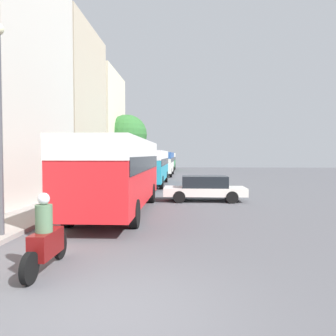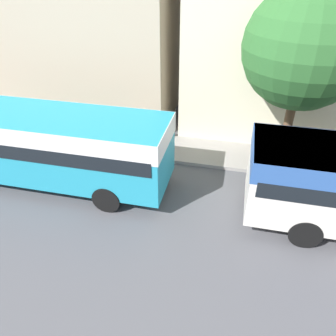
# 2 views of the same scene
# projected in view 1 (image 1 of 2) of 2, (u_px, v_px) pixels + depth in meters

# --- Properties ---
(ground_plane) EXTENTS (120.00, 120.00, 0.00)m
(ground_plane) POSITION_uv_depth(u_px,v_px,m) (115.00, 312.00, 5.30)
(ground_plane) COLOR #515156
(building_far_terrace) EXTENTS (5.59, 8.84, 12.69)m
(building_far_terrace) POSITION_uv_depth(u_px,v_px,m) (59.00, 108.00, 26.39)
(building_far_terrace) COLOR #BCAD93
(building_far_terrace) RESTS_ON ground_plane
(building_end_row) EXTENTS (5.24, 9.10, 11.56)m
(building_end_row) POSITION_uv_depth(u_px,v_px,m) (94.00, 125.00, 36.19)
(building_end_row) COLOR beige
(building_end_row) RESTS_ON ground_plane
(bus_lead) EXTENTS (2.62, 9.74, 3.19)m
(bus_lead) POSITION_uv_depth(u_px,v_px,m) (118.00, 166.00, 14.35)
(bus_lead) COLOR red
(bus_lead) RESTS_ON ground_plane
(bus_following) EXTENTS (2.60, 9.83, 2.86)m
(bus_following) POSITION_uv_depth(u_px,v_px,m) (150.00, 163.00, 27.09)
(bus_following) COLOR teal
(bus_following) RESTS_ON ground_plane
(bus_third_in_line) EXTENTS (2.64, 9.73, 2.81)m
(bus_third_in_line) POSITION_uv_depth(u_px,v_px,m) (162.00, 160.00, 39.54)
(bus_third_in_line) COLOR silver
(bus_third_in_line) RESTS_ON ground_plane
(bus_rear) EXTENTS (2.52, 9.35, 2.81)m
(bus_rear) POSITION_uv_depth(u_px,v_px,m) (167.00, 159.00, 52.83)
(bus_rear) COLOR #2D8447
(bus_rear) RESTS_ON ground_plane
(motorcycle_behind_lead) EXTENTS (0.38, 2.24, 1.73)m
(motorcycle_behind_lead) POSITION_uv_depth(u_px,v_px,m) (45.00, 240.00, 7.16)
(motorcycle_behind_lead) COLOR maroon
(motorcycle_behind_lead) RESTS_ON ground_plane
(car_crossing) EXTENTS (4.45, 1.88, 1.38)m
(car_crossing) POSITION_uv_depth(u_px,v_px,m) (205.00, 188.00, 17.96)
(car_crossing) COLOR silver
(car_crossing) RESTS_ON ground_plane
(pedestrian_near_curb) EXTENTS (0.34, 0.34, 1.73)m
(pedestrian_near_curb) POSITION_uv_depth(u_px,v_px,m) (149.00, 164.00, 52.26)
(pedestrian_near_curb) COLOR #232838
(pedestrian_near_curb) RESTS_ON sidewalk
(pedestrian_walking_away) EXTENTS (0.37, 0.37, 1.81)m
(pedestrian_walking_away) POSITION_uv_depth(u_px,v_px,m) (118.00, 170.00, 30.40)
(pedestrian_walking_away) COLOR #232838
(pedestrian_walking_away) RESTS_ON sidewalk
(street_tree) EXTENTS (4.43, 4.43, 6.82)m
(street_tree) POSITION_uv_depth(u_px,v_px,m) (127.00, 135.00, 36.20)
(street_tree) COLOR brown
(street_tree) RESTS_ON sidewalk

